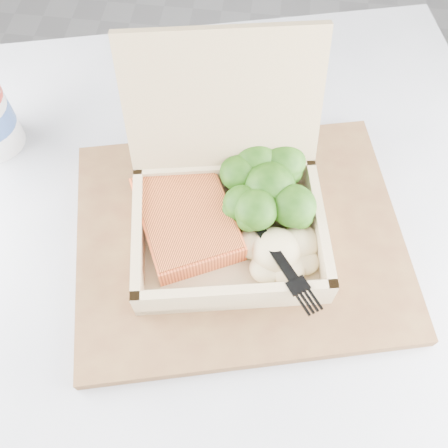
# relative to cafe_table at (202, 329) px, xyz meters

# --- Properties ---
(floor) EXTENTS (4.00, 4.00, 0.00)m
(floor) POSITION_rel_cafe_table_xyz_m (0.52, 0.41, -0.55)
(floor) COLOR gray
(floor) RESTS_ON ground
(cafe_table) EXTENTS (1.01, 1.01, 0.74)m
(cafe_table) POSITION_rel_cafe_table_xyz_m (0.00, 0.00, 0.00)
(cafe_table) COLOR black
(cafe_table) RESTS_ON floor
(serving_tray) EXTENTS (0.43, 0.37, 0.02)m
(serving_tray) POSITION_rel_cafe_table_xyz_m (0.04, 0.05, 0.20)
(serving_tray) COLOR brown
(serving_tray) RESTS_ON cafe_table
(takeout_container) EXTENTS (0.24, 0.24, 0.19)m
(takeout_container) POSITION_rel_cafe_table_xyz_m (0.03, 0.07, 0.25)
(takeout_container) COLOR tan
(takeout_container) RESTS_ON serving_tray
(salmon_fillet) EXTENTS (0.14, 0.16, 0.03)m
(salmon_fillet) POSITION_rel_cafe_table_xyz_m (-0.02, 0.05, 0.23)
(salmon_fillet) COLOR orange
(salmon_fillet) RESTS_ON takeout_container
(broccoli_pile) EXTENTS (0.13, 0.13, 0.05)m
(broccoli_pile) POSITION_rel_cafe_table_xyz_m (0.07, 0.09, 0.24)
(broccoli_pile) COLOR #336717
(broccoli_pile) RESTS_ON takeout_container
(mashed_potatoes) EXTENTS (0.09, 0.07, 0.03)m
(mashed_potatoes) POSITION_rel_cafe_table_xyz_m (0.08, 0.02, 0.23)
(mashed_potatoes) COLOR #D7BC8B
(mashed_potatoes) RESTS_ON takeout_container
(plastic_fork) EXTENTS (0.09, 0.13, 0.02)m
(plastic_fork) POSITION_rel_cafe_table_xyz_m (0.07, 0.04, 0.24)
(plastic_fork) COLOR black
(plastic_fork) RESTS_ON mashed_potatoes
(receipt) EXTENTS (0.08, 0.14, 0.00)m
(receipt) POSITION_rel_cafe_table_xyz_m (0.03, 0.27, 0.19)
(receipt) COLOR silver
(receipt) RESTS_ON cafe_table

